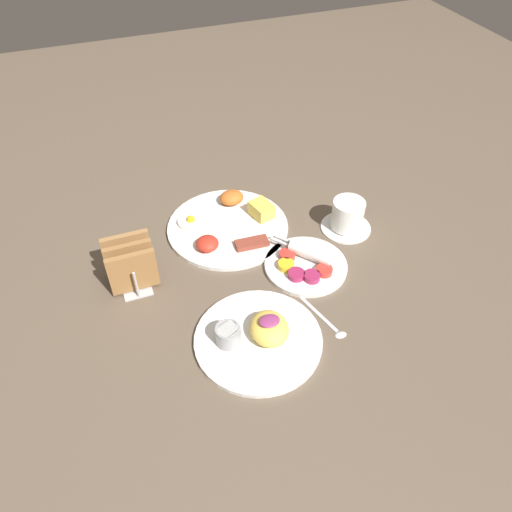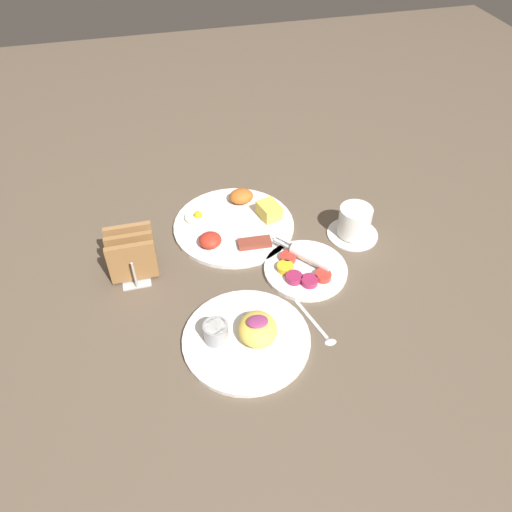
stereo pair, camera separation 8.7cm
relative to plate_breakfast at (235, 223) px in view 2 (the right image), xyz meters
name	(u,v)px [view 2 (the right image)]	position (x,y,z in m)	size (l,w,h in m)	color
ground_plane	(236,282)	(-0.04, -0.18, -0.01)	(3.00, 3.00, 0.00)	brown
plate_breakfast	(235,223)	(0.00, 0.00, 0.00)	(0.29, 0.29, 0.05)	white
plate_condiments	(306,267)	(0.12, -0.19, 0.00)	(0.18, 0.19, 0.04)	white
plate_foreground	(246,336)	(-0.05, -0.34, 0.00)	(0.25, 0.25, 0.06)	white
toast_rack	(132,254)	(-0.25, -0.09, 0.04)	(0.10, 0.12, 0.10)	#B7B7BC
coffee_cup	(354,223)	(0.26, -0.10, 0.03)	(0.12, 0.12, 0.08)	white
teaspoon	(321,329)	(0.10, -0.35, -0.01)	(0.05, 0.12, 0.01)	silver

